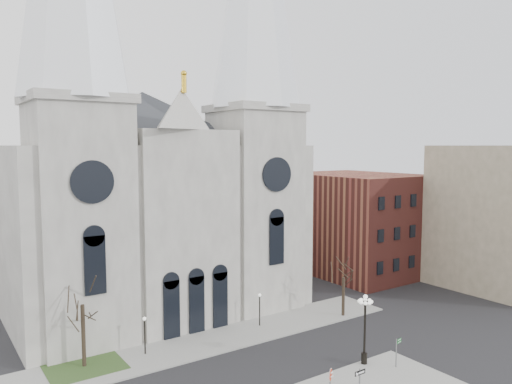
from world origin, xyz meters
TOP-DOWN VIEW (x-y plane):
  - sidewalk_far at (0.00, 11.00)m, footprint 40.00×6.00m
  - grass_patch at (-11.00, 12.00)m, footprint 6.00×5.00m
  - cathedral at (0.00, 22.86)m, footprint 33.00×26.66m
  - bg_building_brick at (30.00, 22.00)m, footprint 14.00×18.00m
  - bg_building_tan at (38.00, 6.00)m, footprint 10.00×14.00m
  - tree_left at (-11.00, 12.00)m, footprint 3.20×3.20m
  - tree_right at (15.00, 9.00)m, footprint 3.20×3.20m
  - ped_lamp_left at (-6.00, 11.50)m, footprint 0.32×0.32m
  - ped_lamp_right at (6.00, 11.50)m, footprint 0.32×0.32m
  - stop_sign at (1.36, -3.70)m, footprint 0.92×0.22m
  - globe_lamp at (8.12, -0.50)m, footprint 1.28×1.28m
  - one_way_sign at (3.41, -4.50)m, footprint 1.02×0.10m
  - street_name_sign at (9.85, -2.39)m, footprint 0.74×0.20m

SIDE VIEW (x-z plane):
  - sidewalk_far at x=0.00m, z-range 0.00..0.14m
  - grass_patch at x=-11.00m, z-range 0.00..0.18m
  - street_name_sign at x=9.85m, z-range 0.35..2.69m
  - one_way_sign at x=3.41m, z-range 0.54..2.86m
  - stop_sign at x=1.36m, z-range 0.68..3.27m
  - ped_lamp_left at x=-6.00m, z-range 0.70..3.96m
  - ped_lamp_right at x=6.00m, z-range 0.70..3.96m
  - globe_lamp at x=8.12m, z-range 0.88..6.69m
  - tree_right at x=15.00m, z-range 1.47..7.47m
  - tree_left at x=-11.00m, z-range 1.83..9.33m
  - bg_building_brick at x=30.00m, z-range 0.00..14.00m
  - bg_building_tan at x=38.00m, z-range 0.00..18.00m
  - cathedral at x=0.00m, z-range -8.52..45.48m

